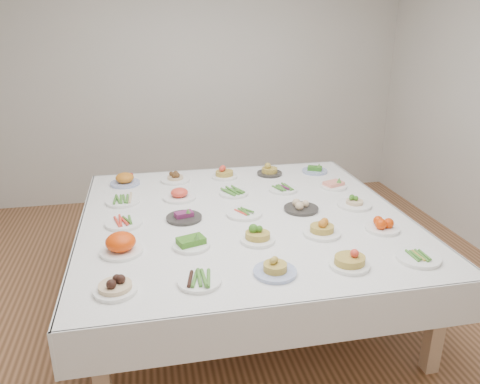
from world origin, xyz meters
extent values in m
plane|color=#996440|center=(0.00, 0.00, 0.00)|extent=(5.00, 5.00, 0.00)
cube|color=beige|center=(0.00, 2.50, 1.40)|extent=(5.00, 0.02, 2.80)
cube|color=white|center=(0.03, 0.01, 0.72)|extent=(2.38, 2.38, 0.06)
cube|color=white|center=(0.03, 1.20, 0.61)|extent=(2.40, 0.02, 0.28)
cube|color=white|center=(0.03, -1.18, 0.61)|extent=(2.40, 0.02, 0.28)
cube|color=white|center=(1.23, 0.01, 0.61)|extent=(0.02, 2.40, 0.28)
cube|color=white|center=(-1.16, 0.01, 0.61)|extent=(0.02, 2.40, 0.28)
cube|color=tan|center=(-0.98, -1.00, 0.34)|extent=(0.09, 0.09, 0.69)
cube|color=tan|center=(1.05, -1.00, 0.34)|extent=(0.09, 0.09, 0.69)
cube|color=tan|center=(-0.98, 1.02, 0.34)|extent=(0.09, 0.09, 0.69)
cube|color=tan|center=(1.05, 1.02, 0.34)|extent=(0.09, 0.09, 0.69)
cylinder|color=white|center=(-0.86, -0.88, 0.76)|extent=(0.23, 0.23, 0.02)
cylinder|color=white|center=(-0.41, -0.89, 0.76)|extent=(0.24, 0.24, 0.02)
cylinder|color=#4C66B2|center=(0.03, -0.87, 0.76)|extent=(0.25, 0.25, 0.02)
cylinder|color=white|center=(0.49, -0.88, 0.76)|extent=(0.24, 0.24, 0.02)
cylinder|color=white|center=(0.93, -0.88, 0.76)|extent=(0.26, 0.26, 0.02)
cylinder|color=white|center=(-0.85, -0.43, 0.76)|extent=(0.26, 0.26, 0.02)
cylinder|color=white|center=(-0.41, -0.43, 0.76)|extent=(0.24, 0.24, 0.02)
cylinder|color=white|center=(0.03, -0.44, 0.76)|extent=(0.23, 0.23, 0.02)
cylinder|color=white|center=(0.48, -0.43, 0.76)|extent=(0.25, 0.25, 0.02)
cylinder|color=white|center=(0.92, -0.44, 0.76)|extent=(0.23, 0.23, 0.02)
cylinder|color=white|center=(-0.85, 0.01, 0.76)|extent=(0.26, 0.26, 0.02)
cylinder|color=#2D2B28|center=(-0.41, 0.02, 0.76)|extent=(0.26, 0.26, 0.02)
cylinder|color=white|center=(0.03, 0.01, 0.76)|extent=(0.27, 0.27, 0.02)
cylinder|color=#2D2B28|center=(0.48, 0.01, 0.76)|extent=(0.26, 0.26, 0.02)
cylinder|color=white|center=(0.92, 0.01, 0.76)|extent=(0.26, 0.26, 0.02)
cylinder|color=white|center=(-0.86, 0.45, 0.76)|extent=(0.26, 0.26, 0.02)
cylinder|color=white|center=(-0.41, 0.45, 0.76)|extent=(0.26, 0.26, 0.02)
cylinder|color=white|center=(0.04, 0.45, 0.76)|extent=(0.24, 0.24, 0.02)
cylinder|color=white|center=(0.47, 0.46, 0.76)|extent=(0.24, 0.24, 0.02)
cylinder|color=white|center=(0.93, 0.45, 0.76)|extent=(0.23, 0.23, 0.02)
cylinder|color=#4C66B2|center=(-0.86, 0.89, 0.76)|extent=(0.25, 0.25, 0.02)
cylinder|color=white|center=(-0.41, 0.90, 0.76)|extent=(0.26, 0.26, 0.02)
cylinder|color=white|center=(0.04, 0.90, 0.76)|extent=(0.23, 0.23, 0.02)
cylinder|color=#2D2B28|center=(0.47, 0.91, 0.76)|extent=(0.23, 0.23, 0.02)
cylinder|color=#4C66B2|center=(0.92, 0.89, 0.76)|extent=(0.24, 0.24, 0.02)
camera|label=1|loc=(-0.64, -3.15, 2.13)|focal=35.00mm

